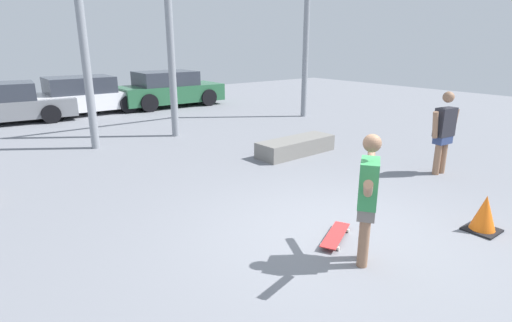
% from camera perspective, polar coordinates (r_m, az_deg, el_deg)
% --- Properties ---
extents(ground_plane, '(36.00, 36.00, 0.00)m').
position_cam_1_polar(ground_plane, '(5.70, 11.42, -10.73)').
color(ground_plane, slate).
extents(skateboarder, '(1.23, 0.90, 1.61)m').
position_cam_1_polar(skateboarder, '(4.83, 15.67, -4.66)').
color(skateboarder, '#8C664C').
rests_on(skateboarder, ground_plane).
extents(skateboard, '(0.83, 0.56, 0.08)m').
position_cam_1_polar(skateboard, '(5.63, 11.28, -10.34)').
color(skateboard, red).
rests_on(skateboard, ground_plane).
extents(grind_box, '(2.06, 0.74, 0.38)m').
position_cam_1_polar(grind_box, '(9.57, 5.72, 2.09)').
color(grind_box, slate).
rests_on(grind_box, ground_plane).
extents(canopy_support_right, '(5.28, 0.20, 5.71)m').
position_cam_1_polar(canopy_support_right, '(12.74, -1.41, 20.66)').
color(canopy_support_right, gray).
rests_on(canopy_support_right, ground_plane).
extents(parked_car_white, '(4.13, 2.07, 1.36)m').
position_cam_1_polar(parked_car_white, '(16.28, -23.36, 8.54)').
color(parked_car_white, white).
rests_on(parked_car_white, ground_plane).
extents(parked_car_green, '(4.23, 2.10, 1.42)m').
position_cam_1_polar(parked_car_green, '(17.14, -12.32, 9.97)').
color(parked_car_green, '#28603D').
rests_on(parked_car_green, ground_plane).
extents(bystander, '(0.78, 0.26, 1.67)m').
position_cam_1_polar(bystander, '(8.77, 25.26, 4.02)').
color(bystander, '#8C664C').
rests_on(bystander, ground_plane).
extents(traffic_cone, '(0.43, 0.43, 0.53)m').
position_cam_1_polar(traffic_cone, '(6.53, 29.84, -6.57)').
color(traffic_cone, black).
rests_on(traffic_cone, ground_plane).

